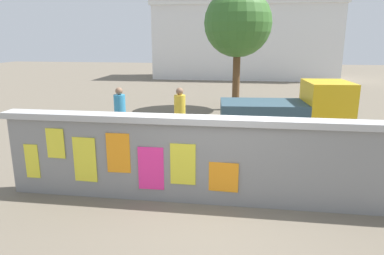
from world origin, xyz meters
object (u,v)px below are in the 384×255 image
object	(u,v)px
motorcycle	(122,153)
person_bystander	(120,108)
auto_rickshaw_truck	(290,114)
tree_roadside	(238,23)
bicycle_near	(367,170)
bicycle_far	(216,161)
person_walking	(180,109)

from	to	relation	value
motorcycle	person_bystander	size ratio (longest dim) A/B	1.17
auto_rickshaw_truck	tree_roadside	size ratio (longest dim) A/B	0.73
bicycle_near	bicycle_far	world-z (taller)	same
person_walking	person_bystander	size ratio (longest dim) A/B	1.00
auto_rickshaw_truck	motorcycle	size ratio (longest dim) A/B	1.95
tree_roadside	person_bystander	bearing A→B (deg)	-121.64
auto_rickshaw_truck	person_bystander	bearing A→B (deg)	-176.49
bicycle_far	person_bystander	bearing A→B (deg)	140.75
motorcycle	person_bystander	world-z (taller)	person_bystander
bicycle_far	person_bystander	xyz separation A→B (m)	(-3.10, 2.53, 0.62)
bicycle_near	person_walking	distance (m)	5.32
bicycle_near	tree_roadside	xyz separation A→B (m)	(-2.95, 7.99, 3.26)
auto_rickshaw_truck	bicycle_far	world-z (taller)	auto_rickshaw_truck
auto_rickshaw_truck	person_walking	world-z (taller)	auto_rickshaw_truck
motorcycle	person_bystander	bearing A→B (deg)	109.87
motorcycle	bicycle_near	size ratio (longest dim) A/B	1.14
auto_rickshaw_truck	bicycle_near	bearing A→B (deg)	-66.76
bicycle_far	bicycle_near	bearing A→B (deg)	-1.26
auto_rickshaw_truck	motorcycle	distance (m)	5.02
person_walking	tree_roadside	xyz separation A→B (m)	(1.53, 5.19, 2.63)
bicycle_near	bicycle_far	distance (m)	3.17
auto_rickshaw_truck	person_walking	distance (m)	3.23
auto_rickshaw_truck	person_bystander	xyz separation A→B (m)	(-5.02, -0.31, 0.09)
auto_rickshaw_truck	bicycle_far	bearing A→B (deg)	-124.09
bicycle_far	person_walking	xyz separation A→B (m)	(-1.31, 2.73, 0.62)
auto_rickshaw_truck	bicycle_near	world-z (taller)	auto_rickshaw_truck
motorcycle	person_walking	distance (m)	2.95
bicycle_near	person_walking	size ratio (longest dim) A/B	1.03
bicycle_near	person_bystander	xyz separation A→B (m)	(-6.27, 2.60, 0.62)
person_walking	auto_rickshaw_truck	bearing A→B (deg)	1.91
auto_rickshaw_truck	bicycle_near	xyz separation A→B (m)	(1.25, -2.91, -0.54)
auto_rickshaw_truck	bicycle_far	distance (m)	3.47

